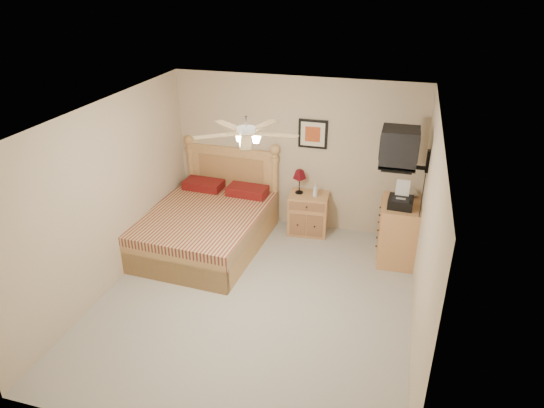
{
  "coord_description": "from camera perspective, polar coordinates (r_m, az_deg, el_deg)",
  "views": [
    {
      "loc": [
        1.62,
        -4.95,
        3.95
      ],
      "look_at": [
        -0.02,
        0.9,
        0.99
      ],
      "focal_mm": 32.0,
      "sensor_mm": 36.0,
      "label": 1
    }
  ],
  "objects": [
    {
      "name": "ceiling_fan",
      "position": [
        5.26,
        -3.05,
        8.38
      ],
      "size": [
        1.14,
        1.14,
        0.28
      ],
      "primitive_type": null,
      "color": "white",
      "rests_on": "ceiling"
    },
    {
      "name": "wall_back",
      "position": [
        7.86,
        2.82,
        5.87
      ],
      "size": [
        4.0,
        0.04,
        2.5
      ],
      "primitive_type": "cube",
      "color": "tan",
      "rests_on": "ground"
    },
    {
      "name": "wall_right",
      "position": [
        5.65,
        17.57,
        -3.89
      ],
      "size": [
        0.04,
        4.5,
        2.5
      ],
      "primitive_type": "cube",
      "color": "tan",
      "rests_on": "ground"
    },
    {
      "name": "magazine_lower",
      "position": [
        7.44,
        14.9,
        1.11
      ],
      "size": [
        0.21,
        0.26,
        0.02
      ],
      "primitive_type": "imported",
      "rotation": [
        0.0,
        0.0,
        -0.14
      ],
      "color": "beige",
      "rests_on": "dresser"
    },
    {
      "name": "lotion_bottle",
      "position": [
        7.7,
        5.11,
        1.62
      ],
      "size": [
        0.1,
        0.1,
        0.22
      ],
      "primitive_type": "imported",
      "rotation": [
        0.0,
        0.0,
        0.21
      ],
      "color": "silver",
      "rests_on": "nightstand"
    },
    {
      "name": "fax_machine",
      "position": [
        7.0,
        15.0,
        1.01
      ],
      "size": [
        0.36,
        0.38,
        0.36
      ],
      "primitive_type": null,
      "rotation": [
        0.0,
        0.0,
        -0.05
      ],
      "color": "black",
      "rests_on": "dresser"
    },
    {
      "name": "dresser",
      "position": [
        7.39,
        14.64,
        -3.13
      ],
      "size": [
        0.57,
        0.8,
        0.92
      ],
      "primitive_type": "cube",
      "rotation": [
        0.0,
        0.0,
        0.04
      ],
      "color": "#BD8049",
      "rests_on": "ground"
    },
    {
      "name": "ceiling",
      "position": [
        5.41,
        -2.41,
        10.42
      ],
      "size": [
        4.0,
        4.5,
        0.04
      ],
      "primitive_type": "cube",
      "color": "white",
      "rests_on": "ground"
    },
    {
      "name": "table_lamp",
      "position": [
        7.77,
        3.25,
        2.66
      ],
      "size": [
        0.26,
        0.26,
        0.4
      ],
      "primitive_type": null,
      "rotation": [
        0.0,
        0.0,
        0.22
      ],
      "color": "#550A12",
      "rests_on": "nightstand"
    },
    {
      "name": "wall_front",
      "position": [
        4.15,
        -12.0,
        -15.31
      ],
      "size": [
        4.0,
        0.04,
        2.5
      ],
      "primitive_type": "cube",
      "color": "tan",
      "rests_on": "ground"
    },
    {
      "name": "magazine_upper",
      "position": [
        7.45,
        15.07,
        1.33
      ],
      "size": [
        0.28,
        0.33,
        0.02
      ],
      "primitive_type": "imported",
      "rotation": [
        0.0,
        0.0,
        0.27
      ],
      "color": "gray",
      "rests_on": "magazine_lower"
    },
    {
      "name": "bed",
      "position": [
        7.42,
        -8.02,
        -0.18
      ],
      "size": [
        1.78,
        2.27,
        1.42
      ],
      "primitive_type": null,
      "rotation": [
        0.0,
        0.0,
        -0.05
      ],
      "color": "#AD7F4C",
      "rests_on": "ground"
    },
    {
      "name": "wall_tv",
      "position": [
        6.64,
        16.03,
        6.18
      ],
      "size": [
        0.56,
        0.46,
        0.58
      ],
      "primitive_type": null,
      "color": "black",
      "rests_on": "wall_right"
    },
    {
      "name": "nightstand",
      "position": [
        7.95,
        4.29,
        -1.1
      ],
      "size": [
        0.66,
        0.51,
        0.68
      ],
      "primitive_type": "cube",
      "rotation": [
        0.0,
        0.0,
        0.07
      ],
      "color": "#B87645",
      "rests_on": "ground"
    },
    {
      "name": "framed_picture",
      "position": [
        7.67,
        4.84,
        8.21
      ],
      "size": [
        0.46,
        0.04,
        0.46
      ],
      "primitive_type": "cube",
      "color": "black",
      "rests_on": "wall_back"
    },
    {
      "name": "floor",
      "position": [
        6.54,
        -2.0,
        -11.2
      ],
      "size": [
        4.5,
        4.5,
        0.0
      ],
      "primitive_type": "plane",
      "color": "#9B978C",
      "rests_on": "ground"
    },
    {
      "name": "wall_left",
      "position": [
        6.7,
        -18.71,
        0.78
      ],
      "size": [
        0.04,
        4.5,
        2.5
      ],
      "primitive_type": "cube",
      "color": "tan",
      "rests_on": "ground"
    }
  ]
}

